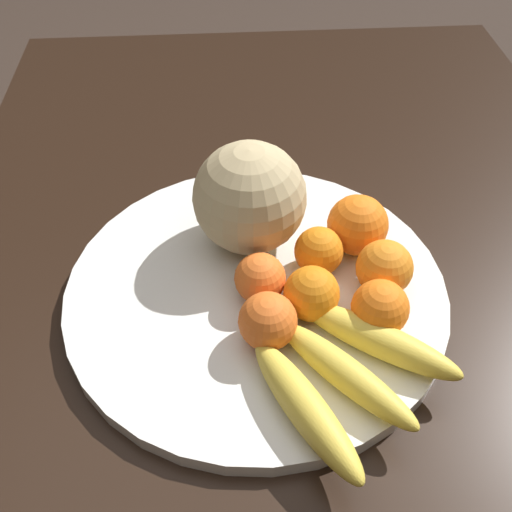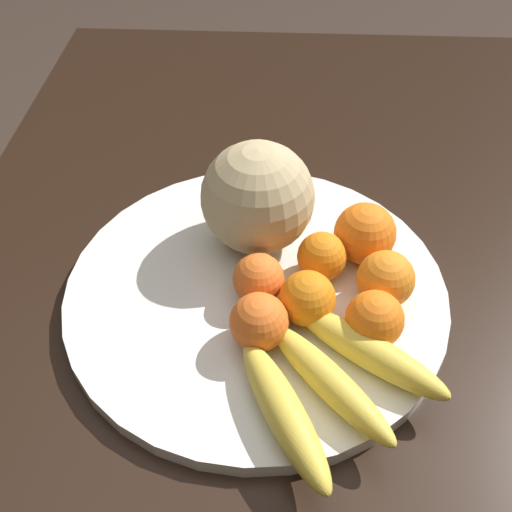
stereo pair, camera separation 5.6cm
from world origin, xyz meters
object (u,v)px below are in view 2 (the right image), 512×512
Objects in this scene: banana_bunch at (327,379)px; orange_top_small at (259,322)px; orange_mid_center at (374,319)px; orange_front_left at (365,233)px; orange_front_right at (386,279)px; orange_back_left at (303,298)px; kitchen_table at (300,300)px; melon at (257,200)px; fruit_bowl at (256,291)px; orange_side_extra at (258,278)px; orange_back_right at (322,257)px.

banana_bunch is 3.64× the size of orange_top_small.
orange_front_left is at bearing -179.56° from orange_mid_center.
orange_front_right is 1.05× the size of orange_back_left.
kitchen_table is 0.19m from orange_back_left.
orange_front_left is at bearing 81.80° from melon.
orange_side_extra is (0.02, 0.00, 0.04)m from fruit_bowl.
banana_bunch reaches higher than kitchen_table.
melon is at bearing -155.03° from orange_back_left.
orange_back_right is 0.93× the size of orange_top_small.
kitchen_table is 2.84× the size of fruit_bowl.
orange_back_left is 0.06m from orange_top_small.
banana_bunch is 0.09m from orange_mid_center.
banana_bunch is 3.51× the size of orange_front_right.
orange_mid_center is (0.13, 0.00, -0.01)m from orange_front_left.
banana_bunch is 3.92× the size of orange_back_right.
melon reaches higher than fruit_bowl.
orange_top_small is (0.01, -0.12, 0.00)m from orange_mid_center.
orange_front_left reaches higher than orange_front_right.
banana_bunch is at bearing 29.31° from fruit_bowl.
orange_back_right reaches higher than fruit_bowl.
kitchen_table is 20.18× the size of orange_top_small.
melon is 2.34× the size of orange_side_extra.
orange_back_left is at bearing 24.97° from melon.
orange_front_left is at bearing 114.07° from fruit_bowl.
orange_front_right is (0.07, 0.02, -0.00)m from orange_front_left.
fruit_bowl is at bearing -65.93° from orange_front_left.
orange_top_small is (0.14, -0.12, -0.01)m from orange_front_left.
kitchen_table is at bearing 94.00° from melon.
fruit_bowl is at bearing -174.98° from orange_top_small.
orange_front_right is at bearing 91.18° from orange_side_extra.
banana_bunch is at bearing 14.21° from orange_back_left.
orange_front_left is 0.13m from orange_back_left.
orange_front_right is 0.15m from orange_top_small.
orange_front_right is at bearing 14.77° from orange_front_left.
banana_bunch is at bearing -36.75° from orange_mid_center.
orange_top_small is at bearing -170.78° from banana_bunch.
fruit_bowl is at bearing -94.77° from orange_front_right.
orange_front_left is 0.18m from orange_top_small.
orange_back_right is 1.00× the size of orange_side_extra.
orange_mid_center is (0.15, 0.13, -0.04)m from melon.
orange_front_right is at bearing 115.66° from orange_top_small.
orange_back_right is at bearing 118.01° from orange_side_extra.
orange_front_left is 1.19× the size of orange_mid_center.
banana_bunch is (0.14, 0.08, 0.03)m from fruit_bowl.
melon is at bearing -86.00° from kitchen_table.
melon reaches higher than orange_back_right.
orange_side_extra is (-0.06, -0.00, -0.00)m from orange_top_small.
orange_mid_center is (0.15, 0.07, 0.15)m from kitchen_table.
orange_back_left reaches higher than orange_back_right.
banana_bunch is at bearing 50.07° from orange_top_small.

